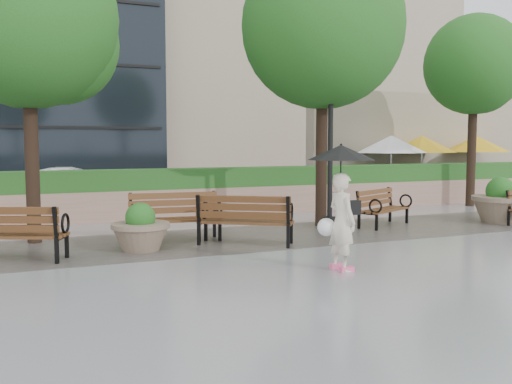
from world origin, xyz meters
name	(u,v)px	position (x,y,z in m)	size (l,w,h in m)	color
ground	(358,261)	(0.00, 0.00, 0.00)	(100.00, 100.00, 0.00)	gray
cobble_strip	(283,235)	(0.00, 3.00, 0.01)	(28.00, 3.20, 0.01)	#383330
hedge_wall	(222,192)	(0.00, 7.00, 0.66)	(24.00, 0.80, 1.35)	tan
cafe_wall	(420,144)	(9.50, 10.00, 2.00)	(10.00, 0.60, 4.00)	tan
cafe_hedge	(448,187)	(9.00, 7.80, 0.45)	(8.00, 0.50, 0.90)	#194B1A
asphalt_street	(183,201)	(0.00, 11.00, 0.00)	(40.00, 7.00, 0.00)	black
bldg_stone	(287,10)	(10.00, 23.00, 10.00)	(18.00, 10.00, 20.00)	tan
bench_0	(12,245)	(-5.56, 2.39, 0.29)	(1.95, 1.39, 0.98)	brown
bench_1	(175,227)	(-2.40, 3.21, 0.30)	(1.95, 0.96, 1.01)	brown
bench_2	(245,230)	(-1.21, 2.24, 0.30)	(1.99, 1.68, 1.02)	brown
bench_3	(383,215)	(2.91, 3.28, 0.27)	(1.79, 1.35, 0.90)	brown
planter_left	(141,232)	(-3.30, 2.44, 0.36)	(1.11, 1.11, 0.93)	#7F6B56
planter_right	(500,205)	(6.06, 2.61, 0.46)	(1.42, 1.42, 1.19)	#7F6B56
lamppost	(330,147)	(1.44, 3.40, 1.97)	(0.28, 0.28, 4.44)	black
tree_0	(35,26)	(-4.98, 4.25, 4.43)	(3.66, 3.60, 6.35)	black
tree_1	(327,33)	(1.65, 3.98, 4.72)	(3.96, 3.95, 6.82)	black
tree_2	(476,69)	(8.40, 6.00, 4.44)	(3.32, 3.20, 6.16)	black
patio_umb_white	(391,145)	(7.08, 8.62, 1.99)	(2.50, 2.50, 2.30)	black
patio_umb_yellow_a	(422,145)	(8.66, 8.87, 1.99)	(2.50, 2.50, 2.30)	black
patio_umb_yellow_b	(477,144)	(11.34, 8.87, 1.99)	(2.50, 2.50, 2.30)	black
car_right	(74,189)	(-3.75, 10.05, 0.65)	(1.37, 3.92, 1.29)	silver
pedestrian	(341,195)	(-0.66, -0.48, 1.23)	(1.10, 1.10, 2.03)	beige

